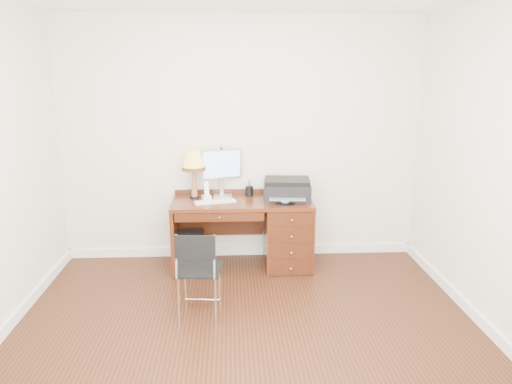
{
  "coord_description": "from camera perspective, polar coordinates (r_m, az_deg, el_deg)",
  "views": [
    {
      "loc": [
        -0.12,
        -3.79,
        2.14
      ],
      "look_at": [
        0.14,
        1.2,
        0.89
      ],
      "focal_mm": 35.0,
      "sensor_mm": 36.0,
      "label": 1
    }
  ],
  "objects": [
    {
      "name": "room_shell",
      "position": [
        4.89,
        -1.3,
        -11.27
      ],
      "size": [
        4.0,
        4.0,
        4.0
      ],
      "color": "silver",
      "rests_on": "ground"
    },
    {
      "name": "ground",
      "position": [
        4.35,
        -1.04,
        -15.41
      ],
      "size": [
        4.0,
        4.0,
        0.0
      ],
      "primitive_type": "plane",
      "color": "black",
      "rests_on": "ground"
    },
    {
      "name": "desk",
      "position": [
        5.49,
        1.8,
        -4.32
      ],
      "size": [
        1.5,
        0.67,
        0.75
      ],
      "color": "#522311",
      "rests_on": "ground"
    },
    {
      "name": "leg_lamp",
      "position": [
        5.43,
        -7.14,
        3.27
      ],
      "size": [
        0.26,
        0.26,
        0.53
      ],
      "color": "black",
      "rests_on": "desk"
    },
    {
      "name": "keyboard",
      "position": [
        5.31,
        -4.7,
        -1.1
      ],
      "size": [
        0.45,
        0.22,
        0.02
      ],
      "primitive_type": "cube",
      "rotation": [
        0.0,
        0.0,
        0.23
      ],
      "color": "white",
      "rests_on": "desk"
    },
    {
      "name": "phone",
      "position": [
        5.43,
        -5.67,
        -0.24
      ],
      "size": [
        0.11,
        0.11,
        0.2
      ],
      "rotation": [
        0.0,
        0.0,
        0.23
      ],
      "color": "white",
      "rests_on": "desk"
    },
    {
      "name": "mouse_pad",
      "position": [
        5.25,
        3.35,
        -1.22
      ],
      "size": [
        0.21,
        0.21,
        0.04
      ],
      "color": "black",
      "rests_on": "desk"
    },
    {
      "name": "pen_cup",
      "position": [
        5.56,
        -0.78,
        0.11
      ],
      "size": [
        0.09,
        0.09,
        0.11
      ],
      "primitive_type": "cylinder",
      "color": "black",
      "rests_on": "desk"
    },
    {
      "name": "printer",
      "position": [
        5.42,
        3.56,
        0.34
      ],
      "size": [
        0.53,
        0.43,
        0.22
      ],
      "rotation": [
        0.0,
        0.0,
        -0.08
      ],
      "color": "black",
      "rests_on": "desk"
    },
    {
      "name": "chair",
      "position": [
        4.37,
        -6.59,
        -8.37
      ],
      "size": [
        0.4,
        0.41,
        0.79
      ],
      "rotation": [
        0.0,
        0.0,
        -0.09
      ],
      "color": "black",
      "rests_on": "ground"
    },
    {
      "name": "equipment_box",
      "position": [
        5.63,
        -7.5,
        -6.48
      ],
      "size": [
        0.35,
        0.35,
        0.36
      ],
      "primitive_type": "cube",
      "rotation": [
        0.0,
        0.0,
        0.12
      ],
      "color": "black",
      "rests_on": "ground"
    },
    {
      "name": "monitor",
      "position": [
        5.52,
        -3.87,
        2.91
      ],
      "size": [
        0.44,
        0.22,
        0.52
      ],
      "rotation": [
        0.0,
        0.0,
        0.32
      ],
      "color": "silver",
      "rests_on": "desk"
    }
  ]
}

